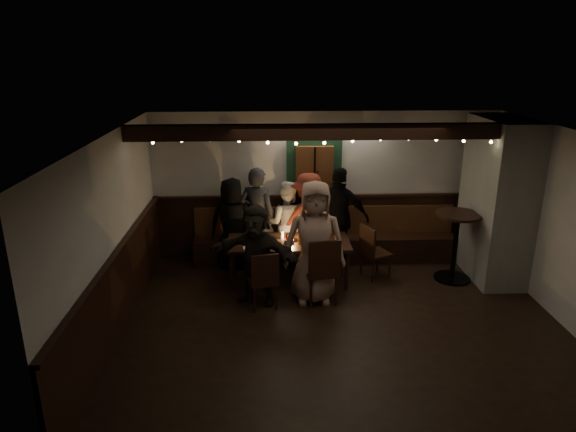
{
  "coord_description": "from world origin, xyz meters",
  "views": [
    {
      "loc": [
        -1.03,
        -6.19,
        3.63
      ],
      "look_at": [
        -0.69,
        1.6,
        1.05
      ],
      "focal_mm": 32.0,
      "sensor_mm": 36.0,
      "label": 1
    }
  ],
  "objects_px": {
    "person_b": "(257,217)",
    "chair_near_left": "(264,277)",
    "chair_end": "(372,249)",
    "person_a": "(232,224)",
    "person_e": "(339,217)",
    "person_f": "(257,254)",
    "dining_table": "(288,245)",
    "person_g": "(314,243)",
    "chair_near_right": "(322,268)",
    "person_d": "(308,220)",
    "person_c": "(287,223)",
    "high_top": "(456,238)"
  },
  "relations": [
    {
      "from": "chair_near_left",
      "to": "person_a",
      "type": "height_order",
      "value": "person_a"
    },
    {
      "from": "person_a",
      "to": "chair_near_right",
      "type": "bearing_deg",
      "value": 139.97
    },
    {
      "from": "high_top",
      "to": "person_f",
      "type": "bearing_deg",
      "value": -168.93
    },
    {
      "from": "dining_table",
      "to": "chair_near_left",
      "type": "xyz_separation_m",
      "value": [
        -0.39,
        -0.91,
        -0.14
      ]
    },
    {
      "from": "chair_end",
      "to": "person_a",
      "type": "height_order",
      "value": "person_a"
    },
    {
      "from": "chair_near_left",
      "to": "chair_end",
      "type": "height_order",
      "value": "chair_end"
    },
    {
      "from": "dining_table",
      "to": "person_b",
      "type": "xyz_separation_m",
      "value": [
        -0.5,
        0.76,
        0.23
      ]
    },
    {
      "from": "high_top",
      "to": "person_g",
      "type": "xyz_separation_m",
      "value": [
        -2.34,
        -0.62,
        0.21
      ]
    },
    {
      "from": "person_a",
      "to": "person_b",
      "type": "relative_size",
      "value": 0.91
    },
    {
      "from": "chair_near_right",
      "to": "person_f",
      "type": "xyz_separation_m",
      "value": [
        -0.95,
        0.15,
        0.17
      ]
    },
    {
      "from": "person_e",
      "to": "person_f",
      "type": "bearing_deg",
      "value": 62.7
    },
    {
      "from": "person_d",
      "to": "person_g",
      "type": "height_order",
      "value": "person_g"
    },
    {
      "from": "person_a",
      "to": "person_d",
      "type": "bearing_deg",
      "value": -172.12
    },
    {
      "from": "person_g",
      "to": "person_c",
      "type": "bearing_deg",
      "value": 103.92
    },
    {
      "from": "chair_end",
      "to": "person_a",
      "type": "distance_m",
      "value": 2.36
    },
    {
      "from": "chair_near_right",
      "to": "person_a",
      "type": "bearing_deg",
      "value": 133.87
    },
    {
      "from": "high_top",
      "to": "person_c",
      "type": "xyz_separation_m",
      "value": [
        -2.68,
        0.79,
        0.03
      ]
    },
    {
      "from": "person_b",
      "to": "person_g",
      "type": "height_order",
      "value": "person_g"
    },
    {
      "from": "chair_near_left",
      "to": "person_d",
      "type": "distance_m",
      "value": 1.78
    },
    {
      "from": "person_e",
      "to": "person_f",
      "type": "relative_size",
      "value": 1.16
    },
    {
      "from": "dining_table",
      "to": "person_d",
      "type": "xyz_separation_m",
      "value": [
        0.37,
        0.67,
        0.18
      ]
    },
    {
      "from": "chair_near_left",
      "to": "chair_near_right",
      "type": "height_order",
      "value": "chair_near_right"
    },
    {
      "from": "person_b",
      "to": "chair_end",
      "type": "bearing_deg",
      "value": 179.41
    },
    {
      "from": "dining_table",
      "to": "person_a",
      "type": "distance_m",
      "value": 1.13
    },
    {
      "from": "person_e",
      "to": "person_c",
      "type": "bearing_deg",
      "value": 12.18
    },
    {
      "from": "dining_table",
      "to": "chair_end",
      "type": "distance_m",
      "value": 1.37
    },
    {
      "from": "person_a",
      "to": "person_d",
      "type": "height_order",
      "value": "person_d"
    },
    {
      "from": "dining_table",
      "to": "person_f",
      "type": "xyz_separation_m",
      "value": [
        -0.49,
        -0.65,
        0.12
      ]
    },
    {
      "from": "person_b",
      "to": "chair_near_left",
      "type": "bearing_deg",
      "value": 113.13
    },
    {
      "from": "person_e",
      "to": "person_g",
      "type": "distance_m",
      "value": 1.4
    },
    {
      "from": "high_top",
      "to": "person_d",
      "type": "bearing_deg",
      "value": 163.11
    },
    {
      "from": "person_a",
      "to": "person_f",
      "type": "distance_m",
      "value": 1.35
    },
    {
      "from": "dining_table",
      "to": "person_d",
      "type": "bearing_deg",
      "value": 61.03
    },
    {
      "from": "chair_near_left",
      "to": "person_b",
      "type": "bearing_deg",
      "value": 93.69
    },
    {
      "from": "chair_end",
      "to": "person_c",
      "type": "height_order",
      "value": "person_c"
    },
    {
      "from": "dining_table",
      "to": "person_a",
      "type": "xyz_separation_m",
      "value": [
        -0.92,
        0.63,
        0.15
      ]
    },
    {
      "from": "chair_near_right",
      "to": "person_g",
      "type": "xyz_separation_m",
      "value": [
        -0.11,
        0.15,
        0.34
      ]
    },
    {
      "from": "dining_table",
      "to": "person_e",
      "type": "relative_size",
      "value": 1.12
    },
    {
      "from": "chair_near_left",
      "to": "chair_near_right",
      "type": "xyz_separation_m",
      "value": [
        0.85,
        0.1,
        0.09
      ]
    },
    {
      "from": "person_d",
      "to": "person_e",
      "type": "distance_m",
      "value": 0.53
    },
    {
      "from": "dining_table",
      "to": "chair_near_left",
      "type": "bearing_deg",
      "value": -113.3
    },
    {
      "from": "chair_near_right",
      "to": "person_g",
      "type": "relative_size",
      "value": 0.56
    },
    {
      "from": "chair_end",
      "to": "person_g",
      "type": "relative_size",
      "value": 0.49
    },
    {
      "from": "chair_near_left",
      "to": "chair_end",
      "type": "distance_m",
      "value": 2.01
    },
    {
      "from": "chair_near_left",
      "to": "chair_near_right",
      "type": "distance_m",
      "value": 0.86
    },
    {
      "from": "dining_table",
      "to": "person_a",
      "type": "relative_size",
      "value": 1.23
    },
    {
      "from": "dining_table",
      "to": "person_g",
      "type": "distance_m",
      "value": 0.8
    },
    {
      "from": "person_d",
      "to": "person_f",
      "type": "relative_size",
      "value": 1.09
    },
    {
      "from": "dining_table",
      "to": "chair_near_right",
      "type": "relative_size",
      "value": 1.87
    },
    {
      "from": "person_e",
      "to": "person_f",
      "type": "height_order",
      "value": "person_e"
    }
  ]
}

